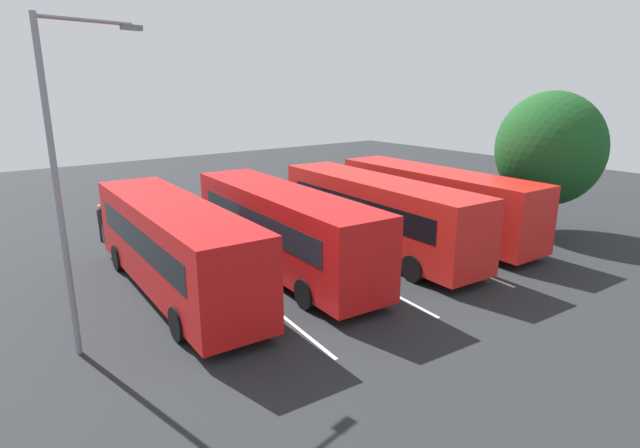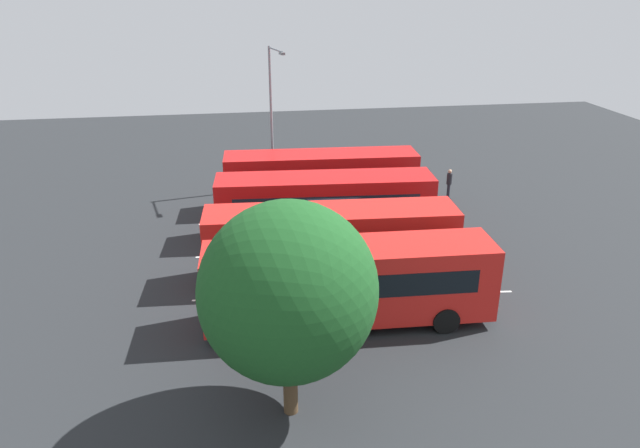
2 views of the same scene
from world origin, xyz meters
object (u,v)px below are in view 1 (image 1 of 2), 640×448
at_px(bus_far_left, 434,200).
at_px(bus_center_left, 376,212).
at_px(bus_far_right, 173,244).
at_px(bus_center_right, 282,227).
at_px(depot_tree, 549,149).
at_px(pedestrian, 101,220).
at_px(street_lamp, 65,170).

relative_size(bus_far_left, bus_center_left, 1.00).
xyz_separation_m(bus_far_left, bus_far_right, (0.89, 12.47, 0.00)).
xyz_separation_m(bus_center_left, bus_center_right, (0.47, 4.51, 0.00)).
bearing_deg(depot_tree, pedestrian, 56.77).
bearing_deg(bus_far_left, depot_tree, -118.32).
bearing_deg(street_lamp, depot_tree, -15.59).
relative_size(bus_center_right, bus_far_right, 1.00).
xyz_separation_m(pedestrian, depot_tree, (-11.52, -17.58, 3.08)).
xyz_separation_m(bus_far_left, bus_center_right, (0.43, 8.29, 0.00)).
height_order(bus_center_left, bus_far_right, same).
distance_m(pedestrian, street_lamp, 11.44).
bearing_deg(bus_far_left, bus_far_right, 88.23).
xyz_separation_m(bus_far_right, pedestrian, (7.83, 0.38, -0.73)).
xyz_separation_m(bus_center_left, bus_far_right, (0.93, 8.69, 0.00)).
bearing_deg(street_lamp, bus_center_right, 2.19).
bearing_deg(bus_far_left, bus_center_left, 92.96).
xyz_separation_m(bus_center_right, pedestrian, (8.29, 4.56, -0.73)).
bearing_deg(street_lamp, pedestrian, 60.83).
distance_m(bus_far_left, street_lamp, 16.40).
bearing_deg(bus_center_right, bus_far_left, -89.00).
relative_size(bus_far_right, street_lamp, 1.26).
distance_m(bus_far_left, bus_far_right, 12.50).
xyz_separation_m(bus_center_left, street_lamp, (-1.50, 12.22, 3.22)).
relative_size(bus_center_left, bus_far_right, 1.00).
distance_m(pedestrian, depot_tree, 21.24).
distance_m(bus_center_left, bus_center_right, 4.53).
xyz_separation_m(street_lamp, depot_tree, (-1.26, -20.72, -0.87)).
xyz_separation_m(bus_center_right, bus_far_right, (0.46, 4.18, 0.00)).
xyz_separation_m(bus_center_left, pedestrian, (8.76, 9.07, -0.73)).
bearing_deg(street_lamp, bus_far_right, 22.39).
height_order(bus_center_right, pedestrian, bus_center_right).
bearing_deg(bus_far_left, bus_center_right, 89.36).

